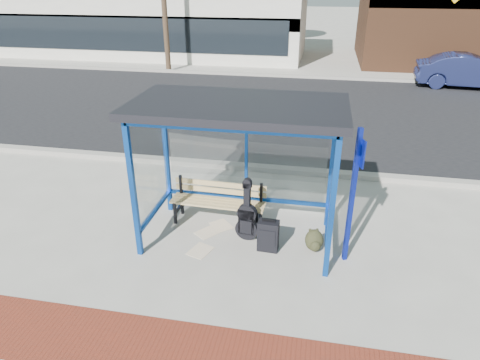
% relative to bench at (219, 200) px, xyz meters
% --- Properties ---
extents(ground, '(120.00, 120.00, 0.00)m').
position_rel_bench_xyz_m(ground, '(0.46, -0.48, -0.46)').
color(ground, '#B2ADA0').
rests_on(ground, ground).
extents(brick_paver_strip, '(60.00, 1.00, 0.01)m').
position_rel_bench_xyz_m(brick_paver_strip, '(0.46, -3.08, -0.45)').
color(brick_paver_strip, maroon).
rests_on(brick_paver_strip, ground).
extents(curb_near, '(60.00, 0.25, 0.12)m').
position_rel_bench_xyz_m(curb_near, '(0.46, 2.42, -0.40)').
color(curb_near, gray).
rests_on(curb_near, ground).
extents(street_asphalt, '(60.00, 10.00, 0.00)m').
position_rel_bench_xyz_m(street_asphalt, '(0.46, 7.52, -0.46)').
color(street_asphalt, black).
rests_on(street_asphalt, ground).
extents(curb_far, '(60.00, 0.25, 0.12)m').
position_rel_bench_xyz_m(curb_far, '(0.46, 12.62, -0.40)').
color(curb_far, gray).
rests_on(curb_far, ground).
extents(far_sidewalk, '(60.00, 4.00, 0.01)m').
position_rel_bench_xyz_m(far_sidewalk, '(0.46, 14.52, -0.45)').
color(far_sidewalk, '#B2ADA0').
rests_on(far_sidewalk, ground).
extents(bus_shelter, '(3.30, 1.80, 2.42)m').
position_rel_bench_xyz_m(bus_shelter, '(0.46, -0.41, 1.61)').
color(bus_shelter, '#0D3E97').
rests_on(bus_shelter, ground).
extents(storefront_white, '(18.00, 6.04, 4.00)m').
position_rel_bench_xyz_m(storefront_white, '(-8.54, 17.50, 1.54)').
color(storefront_white, silver).
rests_on(storefront_white, ground).
extents(bench, '(1.73, 0.48, 0.81)m').
position_rel_bench_xyz_m(bench, '(0.00, 0.00, 0.00)').
color(bench, black).
rests_on(bench, ground).
extents(guitar_bag, '(0.41, 0.16, 1.09)m').
position_rel_bench_xyz_m(guitar_bag, '(0.61, -0.46, -0.06)').
color(guitar_bag, black).
rests_on(guitar_bag, ground).
extents(suitcase, '(0.35, 0.24, 0.59)m').
position_rel_bench_xyz_m(suitcase, '(1.01, -0.73, -0.19)').
color(suitcase, black).
rests_on(suitcase, ground).
extents(backpack, '(0.35, 0.33, 0.37)m').
position_rel_bench_xyz_m(backpack, '(1.77, -0.59, -0.28)').
color(backpack, '#282917').
rests_on(backpack, ground).
extents(sign_post, '(0.14, 0.27, 2.23)m').
position_rel_bench_xyz_m(sign_post, '(2.27, -0.75, 0.80)').
color(sign_post, navy).
rests_on(sign_post, ground).
extents(newspaper_a, '(0.48, 0.50, 0.01)m').
position_rel_bench_xyz_m(newspaper_a, '(-0.12, -0.42, -0.46)').
color(newspaper_a, white).
rests_on(newspaper_a, ground).
extents(newspaper_b, '(0.44, 0.49, 0.01)m').
position_rel_bench_xyz_m(newspaper_b, '(-0.09, -0.98, -0.46)').
color(newspaper_b, white).
rests_on(newspaper_b, ground).
extents(newspaper_c, '(0.49, 0.50, 0.01)m').
position_rel_bench_xyz_m(newspaper_c, '(0.08, -0.14, -0.46)').
color(newspaper_c, white).
rests_on(newspaper_c, ground).
extents(parked_car, '(4.10, 1.73, 1.32)m').
position_rel_bench_xyz_m(parked_car, '(7.41, 12.03, 0.20)').
color(parked_car, '#1B224C').
rests_on(parked_car, ground).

